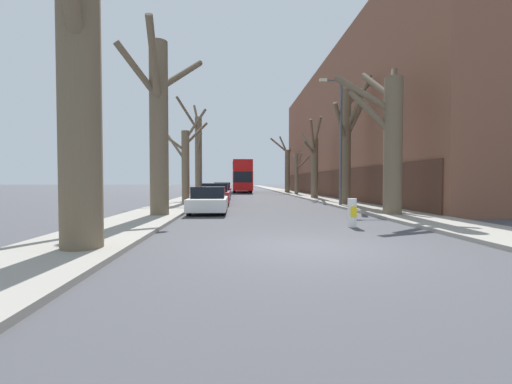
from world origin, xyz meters
name	(u,v)px	position (x,y,z in m)	size (l,w,h in m)	color
ground_plane	(313,247)	(0.00, 0.00, 0.00)	(300.00, 300.00, 0.00)	#424247
sidewalk_left	(213,190)	(-5.50, 50.00, 0.06)	(2.67, 120.00, 0.12)	gray
sidewalk_right	(278,190)	(5.50, 50.00, 0.06)	(2.67, 120.00, 0.12)	gray
building_facade_right	(370,131)	(11.82, 26.27, 6.62)	(10.08, 41.66, 13.27)	brown
street_tree_left_0	(79,52)	(-5.04, -0.43, 4.23)	(4.09, 3.85, 9.42)	brown
street_tree_left_1	(159,122)	(-5.01, 6.94, 4.06)	(3.15, 5.35, 7.61)	brown
street_tree_left_2	(185,160)	(-5.09, 14.81, 2.93)	(3.48, 2.36, 6.57)	brown
street_tree_left_3	(198,154)	(-5.01, 21.89, 3.91)	(2.05, 3.98, 8.38)	brown
street_tree_right_0	(390,137)	(4.98, 6.86, 3.51)	(3.53, 3.35, 7.11)	brown
street_tree_right_1	(347,141)	(5.30, 13.64, 4.11)	(3.81, 2.05, 8.75)	brown
street_tree_right_2	(314,163)	(5.10, 21.82, 3.16)	(1.58, 3.22, 6.97)	brown
street_tree_right_3	(297,172)	(5.04, 29.93, 2.56)	(2.00, 2.81, 4.81)	brown
street_tree_right_4	(287,168)	(5.02, 37.22, 3.32)	(2.97, 1.87, 7.65)	brown
double_decker_bus	(242,175)	(-0.84, 40.83, 2.45)	(2.58, 11.80, 4.32)	red
parked_car_0	(209,200)	(-3.11, 8.96, 0.61)	(1.77, 4.07, 1.27)	silver
parked_car_1	(215,195)	(-3.11, 14.68, 0.67)	(1.82, 4.51, 1.41)	maroon
parked_car_2	(219,192)	(-3.11, 20.34, 0.63)	(1.79, 3.92, 1.34)	navy
parked_car_3	(222,190)	(-3.11, 26.84, 0.68)	(1.74, 4.28, 1.43)	maroon
lamp_post	(339,135)	(4.46, 12.53, 4.34)	(1.40, 0.20, 7.75)	#4C4F54
traffic_bollard	(352,213)	(2.13, 3.43, 0.48)	(0.30, 0.31, 0.96)	white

